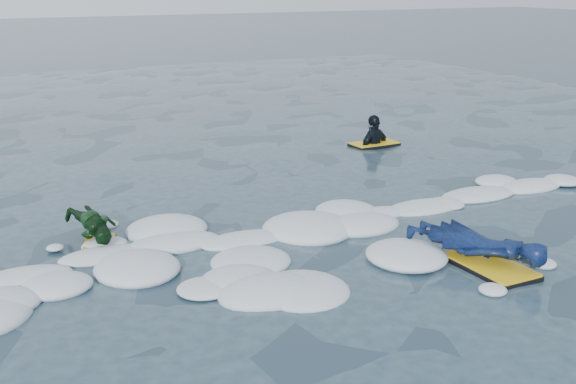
# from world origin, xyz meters

# --- Properties ---
(ground) EXTENTS (120.00, 120.00, 0.00)m
(ground) POSITION_xyz_m (0.00, 0.00, 0.00)
(ground) COLOR #19313C
(ground) RESTS_ON ground
(foam_band) EXTENTS (12.00, 3.10, 0.30)m
(foam_band) POSITION_xyz_m (0.00, 1.03, 0.00)
(foam_band) COLOR silver
(foam_band) RESTS_ON ground
(prone_woman_unit) EXTENTS (1.28, 1.83, 0.45)m
(prone_woman_unit) POSITION_xyz_m (2.16, -0.64, 0.23)
(prone_woman_unit) COLOR black
(prone_woman_unit) RESTS_ON ground
(prone_child_unit) EXTENTS (0.61, 1.17, 0.42)m
(prone_child_unit) POSITION_xyz_m (-1.87, 2.19, 0.22)
(prone_child_unit) COLOR black
(prone_child_unit) RESTS_ON ground
(waiting_rider_unit) EXTENTS (1.03, 0.61, 1.51)m
(waiting_rider_unit) POSITION_xyz_m (4.53, 5.34, -0.09)
(waiting_rider_unit) COLOR black
(waiting_rider_unit) RESTS_ON ground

